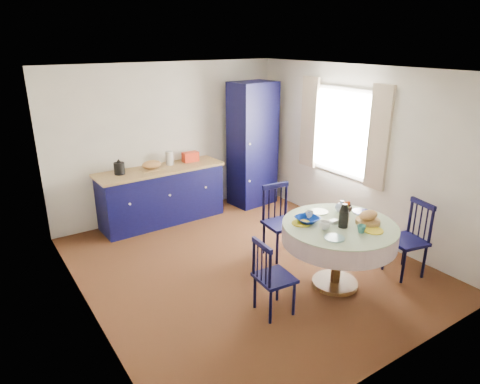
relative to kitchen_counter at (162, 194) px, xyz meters
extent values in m
plane|color=black|center=(0.31, -1.96, -0.47)|extent=(4.50, 4.50, 0.00)
plane|color=white|center=(0.31, -1.96, 2.03)|extent=(4.50, 4.50, 0.00)
cube|color=beige|center=(0.31, 0.29, 0.78)|extent=(4.00, 0.02, 2.50)
cube|color=beige|center=(-1.69, -1.96, 0.78)|extent=(0.02, 4.50, 2.50)
cube|color=beige|center=(2.31, -1.96, 0.78)|extent=(0.02, 4.50, 2.50)
plane|color=white|center=(2.31, -1.66, 1.03)|extent=(0.00, 1.20, 1.20)
cube|color=beige|center=(2.23, -2.36, 1.08)|extent=(0.05, 0.34, 1.45)
cube|color=beige|center=(2.23, -0.96, 1.08)|extent=(0.05, 0.34, 1.45)
cube|color=black|center=(0.00, 0.00, -0.03)|extent=(1.98, 0.64, 0.87)
cube|color=tan|center=(0.00, 0.00, 0.42)|extent=(2.05, 0.68, 0.04)
cube|color=#AA2610|center=(0.58, 0.09, 0.52)|extent=(0.26, 0.15, 0.16)
cube|color=tan|center=(-0.14, -0.03, 0.45)|extent=(0.35, 0.25, 0.02)
ellipsoid|color=#C47E4C|center=(-0.14, -0.03, 0.53)|extent=(0.31, 0.20, 0.13)
cylinder|color=silver|center=(0.21, 0.09, 0.55)|extent=(0.12, 0.12, 0.22)
cube|color=black|center=(1.71, -0.11, 0.61)|extent=(0.80, 0.61, 2.16)
cylinder|color=white|center=(1.42, -0.39, 0.72)|extent=(0.04, 0.02, 0.04)
cylinder|color=white|center=(1.42, -0.39, 0.07)|extent=(0.04, 0.02, 0.04)
cylinder|color=brown|center=(0.94, -2.96, -0.44)|extent=(0.55, 0.55, 0.05)
cylinder|color=brown|center=(0.94, -2.96, -0.07)|extent=(0.12, 0.12, 0.73)
cylinder|color=brown|center=(0.94, -2.96, 0.31)|extent=(1.27, 1.27, 0.03)
cylinder|color=white|center=(0.94, -2.96, 0.22)|extent=(1.33, 1.33, 0.22)
cylinder|color=beige|center=(0.94, -2.96, 0.33)|extent=(1.33, 1.33, 0.01)
cylinder|color=#8DC3C0|center=(0.62, -3.19, 0.35)|extent=(0.22, 0.22, 0.01)
cylinder|color=gold|center=(1.12, -3.30, 0.35)|extent=(0.22, 0.22, 0.01)
cylinder|color=navy|center=(1.44, -2.84, 0.35)|extent=(0.22, 0.22, 0.01)
cylinder|color=#94B374|center=(1.00, -2.56, 0.35)|extent=(0.22, 0.22, 0.01)
cylinder|color=gold|center=(0.58, -2.70, 0.35)|extent=(0.22, 0.22, 0.01)
cylinder|color=#AA7744|center=(1.23, -3.12, 0.36)|extent=(0.28, 0.28, 0.05)
ellipsoid|color=#C47E4C|center=(1.23, -3.12, 0.44)|extent=(0.26, 0.16, 0.11)
cube|color=silver|center=(0.90, -2.90, 0.36)|extent=(0.10, 0.07, 0.04)
cylinder|color=black|center=(0.12, -3.14, -0.27)|extent=(0.03, 0.03, 0.40)
cylinder|color=black|center=(0.15, -2.83, -0.27)|extent=(0.03, 0.03, 0.40)
cylinder|color=black|center=(-0.17, -3.12, -0.27)|extent=(0.03, 0.03, 0.40)
cylinder|color=black|center=(-0.15, -2.80, -0.27)|extent=(0.03, 0.03, 0.40)
cube|color=black|center=(-0.01, -2.97, -0.05)|extent=(0.40, 0.42, 0.04)
cylinder|color=black|center=(-0.19, -3.12, 0.18)|extent=(0.03, 0.03, 0.45)
cylinder|color=black|center=(-0.17, -2.80, 0.18)|extent=(0.03, 0.03, 0.45)
cube|color=black|center=(-0.18, -2.96, 0.38)|extent=(0.07, 0.36, 0.06)
cylinder|color=black|center=(-0.19, -3.04, 0.16)|extent=(0.02, 0.02, 0.37)
cylinder|color=black|center=(-0.18, -2.96, 0.16)|extent=(0.02, 0.02, 0.37)
cylinder|color=black|center=(-0.17, -2.87, 0.16)|extent=(0.02, 0.02, 0.37)
cylinder|color=black|center=(0.67, -2.16, -0.24)|extent=(0.04, 0.04, 0.46)
cylinder|color=black|center=(1.03, -2.20, -0.24)|extent=(0.04, 0.04, 0.46)
cylinder|color=black|center=(0.70, -1.82, -0.24)|extent=(0.04, 0.04, 0.46)
cylinder|color=black|center=(1.06, -1.86, -0.24)|extent=(0.04, 0.04, 0.46)
cube|color=black|center=(0.87, -2.01, 0.01)|extent=(0.48, 0.47, 0.04)
cylinder|color=black|center=(0.71, -1.80, 0.26)|extent=(0.04, 0.04, 0.51)
cylinder|color=black|center=(1.06, -1.84, 0.26)|extent=(0.04, 0.04, 0.51)
cube|color=black|center=(0.89, -1.82, 0.50)|extent=(0.41, 0.08, 0.06)
cylinder|color=black|center=(0.79, -1.81, 0.24)|extent=(0.02, 0.02, 0.42)
cylinder|color=black|center=(0.89, -1.82, 0.24)|extent=(0.02, 0.02, 0.42)
cylinder|color=black|center=(0.98, -1.83, 0.24)|extent=(0.02, 0.02, 0.42)
cylinder|color=black|center=(1.73, -3.04, -0.25)|extent=(0.04, 0.04, 0.44)
cylinder|color=black|center=(1.66, -3.38, -0.25)|extent=(0.04, 0.04, 0.44)
cylinder|color=black|center=(2.05, -3.11, -0.25)|extent=(0.04, 0.04, 0.44)
cylinder|color=black|center=(1.98, -3.45, -0.25)|extent=(0.04, 0.04, 0.44)
cube|color=black|center=(1.85, -3.25, -0.01)|extent=(0.49, 0.50, 0.04)
cylinder|color=black|center=(2.07, -3.11, 0.24)|extent=(0.04, 0.04, 0.49)
cylinder|color=black|center=(2.00, -3.45, 0.24)|extent=(0.04, 0.04, 0.49)
cube|color=black|center=(2.03, -3.28, 0.46)|extent=(0.12, 0.39, 0.06)
cylinder|color=black|center=(2.05, -3.19, 0.22)|extent=(0.02, 0.02, 0.41)
cylinder|color=black|center=(2.03, -3.28, 0.22)|extent=(0.02, 0.02, 0.41)
cylinder|color=black|center=(2.01, -3.37, 0.22)|extent=(0.02, 0.02, 0.41)
imported|color=silver|center=(0.69, -2.96, 0.39)|extent=(0.12, 0.12, 0.09)
imported|color=#2A6C64|center=(0.97, -3.26, 0.38)|extent=(0.10, 0.10, 0.09)
imported|color=black|center=(1.27, -2.75, 0.39)|extent=(0.12, 0.12, 0.10)
imported|color=silver|center=(0.76, -2.64, 0.38)|extent=(0.10, 0.10, 0.09)
imported|color=navy|center=(0.66, -2.71, 0.37)|extent=(0.27, 0.27, 0.07)
camera|label=1|loc=(-2.54, -6.09, 2.37)|focal=32.00mm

